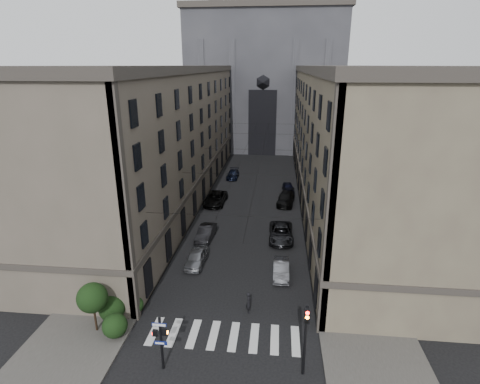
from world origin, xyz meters
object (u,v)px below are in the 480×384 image
(pedestrian_signal_left, at_px, (161,339))
(pedestrian, at_px, (249,302))
(gothic_tower, at_px, (265,70))
(car_left_near, at_px, (196,258))
(car_right_midnear, at_px, (281,233))
(car_right_midfar, at_px, (286,198))
(car_left_midnear, at_px, (206,233))
(car_left_midfar, at_px, (215,199))
(traffic_light_right, at_px, (306,332))
(car_left_far, at_px, (233,174))
(car_right_far, at_px, (288,188))
(car_right_near, at_px, (281,269))

(pedestrian_signal_left, bearing_deg, pedestrian, 51.77)
(gothic_tower, bearing_deg, car_left_near, -94.01)
(car_right_midnear, xyz_separation_m, pedestrian, (-2.59, -13.59, 0.09))
(gothic_tower, height_order, car_right_midfar, gothic_tower)
(gothic_tower, relative_size, car_left_midnear, 12.53)
(car_left_midnear, relative_size, pedestrian, 2.58)
(car_left_midfar, bearing_deg, traffic_light_right, -68.14)
(car_left_far, bearing_deg, car_left_midnear, -89.37)
(pedestrian_signal_left, bearing_deg, gothic_tower, 87.26)
(car_left_near, height_order, pedestrian, pedestrian)
(traffic_light_right, height_order, car_right_far, traffic_light_right)
(traffic_light_right, bearing_deg, car_left_far, 102.69)
(car_right_near, xyz_separation_m, pedestrian, (-2.59, -5.79, 0.20))
(car_left_far, xyz_separation_m, car_right_near, (8.40, -31.66, 0.02))
(car_left_midfar, height_order, pedestrian, pedestrian)
(car_left_near, bearing_deg, car_right_midfar, 65.81)
(car_left_far, bearing_deg, pedestrian_signal_left, -88.18)
(pedestrian, bearing_deg, car_left_far, -0.37)
(pedestrian_signal_left, distance_m, car_right_far, 38.31)
(pedestrian_signal_left, height_order, car_left_midfar, pedestrian_signal_left)
(car_left_near, bearing_deg, car_left_far, 92.32)
(car_left_midfar, bearing_deg, car_right_midfar, 8.47)
(gothic_tower, relative_size, car_right_far, 14.16)
(gothic_tower, xyz_separation_m, pedestrian_signal_left, (-3.51, -73.46, -15.48))
(gothic_tower, height_order, car_left_far, gothic_tower)
(car_left_midfar, distance_m, car_right_near, 20.72)
(pedestrian_signal_left, distance_m, car_left_near, 13.68)
(pedestrian, bearing_deg, car_right_midfar, -16.63)
(car_right_midfar, bearing_deg, pedestrian, -90.44)
(car_left_midfar, xyz_separation_m, car_right_midnear, (9.33, -10.69, -0.01))
(traffic_light_right, bearing_deg, car_left_midfar, 109.47)
(car_left_near, distance_m, pedestrian, 9.15)
(car_left_midnear, bearing_deg, car_left_near, -84.97)
(pedestrian, bearing_deg, traffic_light_right, -155.88)
(car_left_far, height_order, car_right_far, car_right_far)
(gothic_tower, relative_size, car_right_midnear, 9.94)
(car_left_near, height_order, car_right_midnear, car_right_midnear)
(car_right_near, relative_size, car_right_midfar, 0.76)
(pedestrian_signal_left, bearing_deg, traffic_light_right, 2.64)
(gothic_tower, xyz_separation_m, car_right_midfar, (4.92, -41.60, -16.99))
(traffic_light_right, xyz_separation_m, pedestrian, (-3.99, 6.08, -2.39))
(pedestrian_signal_left, bearing_deg, car_left_near, 92.89)
(gothic_tower, distance_m, car_right_midfar, 45.21)
(traffic_light_right, height_order, pedestrian, traffic_light_right)
(car_left_midnear, xyz_separation_m, car_right_midnear, (8.53, 0.78, 0.05))
(car_right_midnear, bearing_deg, car_left_midnear, -175.46)
(car_right_far, bearing_deg, car_left_far, 139.39)
(car_right_midnear, bearing_deg, car_right_midfar, 85.81)
(car_right_midnear, relative_size, car_right_far, 1.43)
(pedestrian_signal_left, xyz_separation_m, car_left_midfar, (-1.62, 30.78, -1.50))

